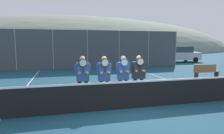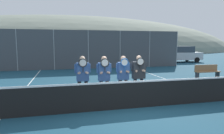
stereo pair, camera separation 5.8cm
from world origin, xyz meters
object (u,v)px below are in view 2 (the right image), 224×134
(player_center_left, at_px, (104,76))
(car_center, at_px, (138,55))
(car_far_left, at_px, (38,57))
(player_leftmost, at_px, (83,76))
(car_left_of_center, at_px, (91,55))
(car_right_of_center, at_px, (180,54))
(player_rightmost, at_px, (139,73))
(bench_courtside, at_px, (207,71))
(player_center_right, at_px, (123,75))

(player_center_left, height_order, car_center, car_center)
(player_center_left, distance_m, car_far_left, 14.14)
(player_leftmost, xyz_separation_m, car_center, (7.32, 13.51, -0.10))
(car_left_of_center, height_order, car_right_of_center, car_left_of_center)
(player_leftmost, relative_size, car_center, 0.40)
(player_center_left, relative_size, player_rightmost, 1.00)
(player_rightmost, relative_size, car_far_left, 0.38)
(player_center_left, relative_size, car_left_of_center, 0.39)
(player_rightmost, bearing_deg, player_center_left, -174.21)
(car_far_left, relative_size, bench_courtside, 2.77)
(player_leftmost, xyz_separation_m, bench_courtside, (8.06, 3.42, -0.56))
(car_right_of_center, xyz_separation_m, bench_courtside, (-4.57, -10.10, -0.48))
(player_center_left, xyz_separation_m, car_left_of_center, (1.43, 13.60, -0.07))
(player_center_left, xyz_separation_m, bench_courtside, (7.29, 3.54, -0.56))
(player_leftmost, xyz_separation_m, player_center_right, (1.52, -0.03, -0.02))
(car_far_left, bearing_deg, player_rightmost, -68.96)
(car_left_of_center, height_order, bench_courtside, car_left_of_center)
(player_rightmost, distance_m, car_right_of_center, 17.08)
(player_center_right, bearing_deg, car_center, 66.82)
(player_center_right, distance_m, car_far_left, 14.27)
(car_left_of_center, xyz_separation_m, car_right_of_center, (10.44, 0.04, -0.01))
(player_center_right, relative_size, bench_courtside, 1.05)
(bench_courtside, bearing_deg, car_far_left, 137.70)
(player_center_right, relative_size, player_rightmost, 1.00)
(car_left_of_center, bearing_deg, car_right_of_center, 0.22)
(player_leftmost, height_order, player_rightmost, player_leftmost)
(car_left_of_center, bearing_deg, player_leftmost, -99.24)
(car_center, bearing_deg, car_left_of_center, -179.62)
(player_rightmost, bearing_deg, bench_courtside, 29.94)
(player_center_left, bearing_deg, player_leftmost, 171.14)
(car_right_of_center, distance_m, bench_courtside, 11.10)
(player_center_right, distance_m, car_center, 14.73)
(car_far_left, height_order, car_left_of_center, car_left_of_center)
(car_right_of_center, bearing_deg, player_leftmost, -133.06)
(player_center_left, bearing_deg, car_left_of_center, 84.00)
(player_leftmost, height_order, player_center_left, player_leftmost)
(player_rightmost, height_order, car_far_left, player_rightmost)
(car_far_left, xyz_separation_m, bench_courtside, (11.08, -10.08, -0.42))
(player_leftmost, distance_m, car_far_left, 13.83)
(player_leftmost, distance_m, bench_courtside, 8.77)
(car_far_left, bearing_deg, bench_courtside, -42.30)
(car_center, relative_size, car_right_of_center, 0.92)
(car_center, bearing_deg, player_center_right, -113.18)
(player_center_right, height_order, car_center, car_center)
(car_left_of_center, bearing_deg, car_far_left, 179.76)
(player_center_right, height_order, car_far_left, same)
(player_center_right, xyz_separation_m, car_left_of_center, (0.68, 13.51, -0.06))
(car_far_left, bearing_deg, player_center_left, -74.47)
(player_center_left, xyz_separation_m, car_far_left, (-3.79, 13.62, -0.13))
(player_rightmost, xyz_separation_m, car_center, (5.15, 13.49, -0.10))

